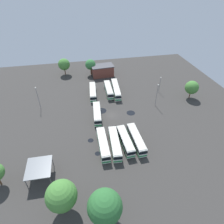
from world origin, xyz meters
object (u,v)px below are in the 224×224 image
object	(u,v)px
tree_east_edge	(61,196)
tree_south_edge	(64,64)
bus_row2_slot1	(115,143)
tree_northwest	(90,65)
lamp_post_far_corner	(160,84)
bus_row0_slot0	(93,92)
bus_row2_slot0	(103,144)
tree_west_edge	(105,207)
bus_row0_slot2	(109,90)
bus_row2_slot2	(125,141)
bus_row2_slot3	(136,139)
bus_row0_slot3	(116,89)
lamp_post_mid_lot	(157,94)
lamp_post_by_building	(38,97)
depot_building	(102,71)
maintenance_shelter	(39,168)
bus_row1_slot0	(97,114)
tree_northeast	(192,87)

from	to	relation	value
tree_east_edge	tree_south_edge	world-z (taller)	tree_east_edge
bus_row2_slot1	tree_northwest	size ratio (longest dim) A/B	1.54
tree_northwest	lamp_post_far_corner	bearing A→B (deg)	49.62
bus_row0_slot0	bus_row2_slot0	size ratio (longest dim) A/B	1.03
tree_west_edge	bus_row0_slot2	bearing A→B (deg)	168.62
bus_row2_slot2	lamp_post_far_corner	distance (m)	36.90
bus_row2_slot2	lamp_post_far_corner	world-z (taller)	lamp_post_far_corner
bus_row0_slot0	bus_row2_slot3	world-z (taller)	same
bus_row0_slot3	lamp_post_mid_lot	size ratio (longest dim) A/B	1.59
lamp_post_by_building	depot_building	bearing A→B (deg)	129.36
bus_row0_slot3	lamp_post_far_corner	world-z (taller)	lamp_post_far_corner
maintenance_shelter	bus_row0_slot3	bearing A→B (deg)	143.39
bus_row2_slot2	bus_row2_slot3	world-z (taller)	same
bus_row2_slot3	lamp_post_by_building	size ratio (longest dim) A/B	1.35
lamp_post_mid_lot	tree_west_edge	world-z (taller)	tree_west_edge
lamp_post_by_building	lamp_post_far_corner	size ratio (longest dim) A/B	1.28
maintenance_shelter	tree_south_edge	distance (m)	62.88
lamp_post_far_corner	maintenance_shelter	bearing A→B (deg)	-53.54
lamp_post_mid_lot	tree_south_edge	size ratio (longest dim) A/B	1.13
bus_row2_slot2	tree_east_edge	xyz separation A→B (m)	(17.20, -18.76, 4.45)
bus_row2_slot0	bus_row2_slot2	world-z (taller)	same
bus_row2_slot3	tree_west_edge	size ratio (longest dim) A/B	1.27
bus_row1_slot0	lamp_post_far_corner	xyz separation A→B (m)	(-12.88, 29.92, 2.29)
bus_row2_slot1	bus_row2_slot2	xyz separation A→B (m)	(-0.43, 3.48, -0.00)
bus_row0_slot3	bus_row2_slot0	size ratio (longest dim) A/B	1.22
depot_building	maintenance_shelter	size ratio (longest dim) A/B	1.64
bus_row2_slot3	lamp_post_by_building	bearing A→B (deg)	-129.65
lamp_post_by_building	tree_northeast	xyz separation A→B (m)	(4.99, 62.53, 0.02)
tree_south_edge	lamp_post_mid_lot	bearing A→B (deg)	44.28
tree_west_edge	lamp_post_by_building	bearing A→B (deg)	-159.15
bus_row2_slot2	bus_row0_slot3	bearing A→B (deg)	172.84
bus_row2_slot1	lamp_post_mid_lot	xyz separation A→B (m)	(-19.21, 21.08, 3.49)
bus_row2_slot3	tree_northeast	size ratio (longest dim) A/B	1.59
lamp_post_by_building	bus_row2_slot0	bearing A→B (deg)	38.78
bus_row0_slot0	lamp_post_far_corner	distance (m)	29.85
depot_building	maintenance_shelter	bearing A→B (deg)	-24.28
maintenance_shelter	lamp_post_far_corner	distance (m)	59.81
maintenance_shelter	lamp_post_far_corner	xyz separation A→B (m)	(-35.54, 48.10, 0.09)
bus_row0_slot0	depot_building	world-z (taller)	depot_building
bus_row0_slot0	bus_row2_slot1	distance (m)	32.32
bus_row1_slot0	lamp_post_mid_lot	xyz separation A→B (m)	(-3.06, 24.32, 3.49)
tree_northeast	tree_south_edge	bearing A→B (deg)	-123.07
bus_row1_slot0	lamp_post_far_corner	size ratio (longest dim) A/B	1.64
lamp_post_far_corner	tree_northeast	xyz separation A→B (m)	(7.25, 11.07, 1.05)
maintenance_shelter	tree_west_edge	world-z (taller)	tree_west_edge
depot_building	bus_row2_slot0	bearing A→B (deg)	-9.01
bus_row2_slot1	lamp_post_by_building	world-z (taller)	lamp_post_by_building
bus_row0_slot0	bus_row0_slot3	bearing A→B (deg)	91.26
bus_row1_slot0	bus_row2_slot2	distance (m)	17.09
bus_row1_slot0	bus_row2_slot2	bearing A→B (deg)	23.14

